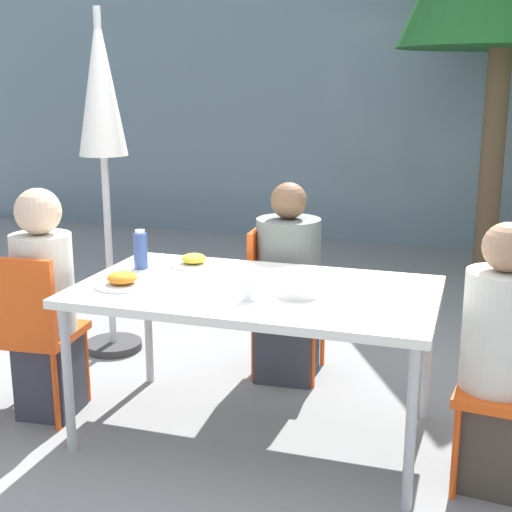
% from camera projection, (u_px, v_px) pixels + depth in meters
% --- Properties ---
extents(ground_plane, '(24.00, 24.00, 0.00)m').
position_uv_depth(ground_plane, '(256.00, 434.00, 3.48)').
color(ground_plane, gray).
extents(building_facade, '(10.00, 0.20, 3.00)m').
position_uv_depth(building_facade, '(389.00, 98.00, 7.26)').
color(building_facade, slate).
rests_on(building_facade, ground).
extents(dining_table, '(1.66, 0.94, 0.75)m').
position_uv_depth(dining_table, '(256.00, 298.00, 3.31)').
color(dining_table, silver).
rests_on(dining_table, ground).
extents(chair_left, '(0.44, 0.44, 0.87)m').
position_uv_depth(chair_left, '(29.00, 324.00, 3.52)').
color(chair_left, '#E54C14').
rests_on(chair_left, ground).
extents(person_left, '(0.30, 0.30, 1.18)m').
position_uv_depth(person_left, '(45.00, 307.00, 3.57)').
color(person_left, '#383842').
rests_on(person_left, ground).
extents(chair_right, '(0.44, 0.44, 0.87)m').
position_uv_depth(chair_right, '(511.00, 368.00, 2.98)').
color(chair_right, '#E54C14').
rests_on(chair_right, ground).
extents(person_right, '(0.30, 0.30, 1.14)m').
position_uv_depth(person_right, '(497.00, 365.00, 2.92)').
color(person_right, '#473D33').
rests_on(person_right, ground).
extents(chair_far, '(0.42, 0.42, 0.87)m').
position_uv_depth(chair_far, '(276.00, 289.00, 4.11)').
color(chair_far, '#E54C14').
rests_on(chair_far, ground).
extents(person_far, '(0.36, 0.36, 1.14)m').
position_uv_depth(person_far, '(288.00, 289.00, 4.03)').
color(person_far, '#383842').
rests_on(person_far, ground).
extents(closed_umbrella, '(0.36, 0.36, 2.09)m').
position_uv_depth(closed_umbrella, '(102.00, 110.00, 4.21)').
color(closed_umbrella, '#333333').
rests_on(closed_umbrella, ground).
extents(plate_0, '(0.26, 0.26, 0.07)m').
position_uv_depth(plate_0, '(122.00, 281.00, 3.31)').
color(plate_0, white).
rests_on(plate_0, dining_table).
extents(plate_1, '(0.23, 0.23, 0.07)m').
position_uv_depth(plate_1, '(194.00, 261.00, 3.68)').
color(plate_1, white).
rests_on(plate_1, dining_table).
extents(bottle, '(0.07, 0.07, 0.20)m').
position_uv_depth(bottle, '(141.00, 250.00, 3.61)').
color(bottle, '#334C8E').
rests_on(bottle, dining_table).
extents(drinking_cup, '(0.07, 0.07, 0.10)m').
position_uv_depth(drinking_cup, '(250.00, 289.00, 3.11)').
color(drinking_cup, white).
rests_on(drinking_cup, dining_table).
extents(salad_bowl, '(0.19, 0.19, 0.06)m').
position_uv_depth(salad_bowl, '(298.00, 289.00, 3.17)').
color(salad_bowl, white).
rests_on(salad_bowl, dining_table).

